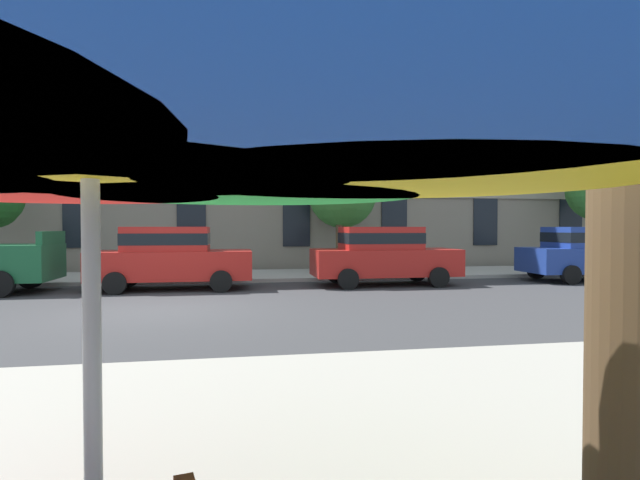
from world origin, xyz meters
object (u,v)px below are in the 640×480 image
object	(u,v)px
patio_umbrella	(89,108)
street_tree_middle	(340,192)
sedan_red_midblock	(383,254)
sedan_blue	(589,252)
sedan_red	(171,256)
street_tree_right	(598,188)

from	to	relation	value
patio_umbrella	street_tree_middle	bearing A→B (deg)	74.88
sedan_red_midblock	street_tree_middle	distance (m)	4.40
sedan_blue	street_tree_middle	world-z (taller)	street_tree_middle
sedan_red	street_tree_right	distance (m)	16.74
sedan_blue	street_tree_middle	xyz separation A→B (m)	(-7.56, 3.81, 2.14)
sedan_red	sedan_blue	world-z (taller)	same
sedan_blue	street_tree_middle	bearing A→B (deg)	153.28
street_tree_middle	street_tree_right	bearing A→B (deg)	-3.33
sedan_red_midblock	patio_umbrella	world-z (taller)	patio_umbrella
sedan_red_midblock	street_tree_right	bearing A→B (deg)	17.73
street_tree_middle	patio_umbrella	xyz separation A→B (m)	(-4.46, -16.51, -0.94)
sedan_blue	patio_umbrella	bearing A→B (deg)	-133.43
sedan_red	sedan_blue	xyz separation A→B (m)	(13.32, 0.00, 0.00)
sedan_blue	street_tree_right	size ratio (longest dim) A/B	0.95
sedan_red	patio_umbrella	size ratio (longest dim) A/B	1.11
sedan_red	street_tree_right	world-z (taller)	street_tree_right
sedan_blue	street_tree_right	world-z (taller)	street_tree_right
street_tree_right	patio_umbrella	size ratio (longest dim) A/B	1.18
sedan_red	sedan_red_midblock	bearing A→B (deg)	0.00
patio_umbrella	sedan_red_midblock	bearing A→B (deg)	68.63
sedan_red	street_tree_middle	bearing A→B (deg)	33.49
sedan_red_midblock	street_tree_right	distance (m)	10.77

